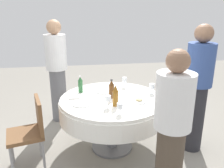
{
  "coord_description": "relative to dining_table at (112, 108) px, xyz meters",
  "views": [
    {
      "loc": [
        2.79,
        -0.42,
        1.85
      ],
      "look_at": [
        0.0,
        0.0,
        0.93
      ],
      "focal_mm": 37.25,
      "sensor_mm": 36.0,
      "label": 1
    }
  ],
  "objects": [
    {
      "name": "dining_table",
      "position": [
        0.0,
        0.0,
        0.0
      ],
      "size": [
        1.38,
        1.38,
        0.74
      ],
      "color": "white",
      "rests_on": "ground_plane"
    },
    {
      "name": "wine_glass_far",
      "position": [
        -0.09,
        0.56,
        0.25
      ],
      "size": [
        0.07,
        0.07,
        0.14
      ],
      "color": "white",
      "rests_on": "dining_table"
    },
    {
      "name": "person_right",
      "position": [
        1.01,
        0.4,
        0.21
      ],
      "size": [
        0.34,
        0.34,
        1.54
      ],
      "rotation": [
        0.0,
        0.0,
        -1.19
      ],
      "color": "#4C3F33",
      "rests_on": "ground_plane"
    },
    {
      "name": "plate_outer",
      "position": [
        0.17,
        0.32,
        0.16
      ],
      "size": [
        0.21,
        0.21,
        0.04
      ],
      "color": "white",
      "rests_on": "dining_table"
    },
    {
      "name": "ground_plane",
      "position": [
        0.0,
        0.0,
        -0.59
      ],
      "size": [
        10.0,
        10.0,
        0.0
      ],
      "primitive_type": "plane",
      "color": "gray"
    },
    {
      "name": "person_rear",
      "position": [
        -1.0,
        -0.76,
        0.3
      ],
      "size": [
        0.34,
        0.34,
        1.69
      ],
      "rotation": [
        0.0,
        0.0,
        2.22
      ],
      "color": "slate",
      "rests_on": "ground_plane"
    },
    {
      "name": "wine_glass_mid",
      "position": [
        0.49,
        0.01,
        0.24
      ],
      "size": [
        0.07,
        0.07,
        0.13
      ],
      "color": "white",
      "rests_on": "dining_table"
    },
    {
      "name": "person_south",
      "position": [
        0.17,
        1.08,
        0.3
      ],
      "size": [
        0.34,
        0.34,
        1.68
      ],
      "rotation": [
        0.0,
        0.0,
        -0.16
      ],
      "color": "#26262B",
      "rests_on": "ground_plane"
    },
    {
      "name": "wine_glass_left",
      "position": [
        -0.41,
        0.25,
        0.25
      ],
      "size": [
        0.07,
        0.07,
        0.15
      ],
      "color": "white",
      "rests_on": "dining_table"
    },
    {
      "name": "bottle_amber_rear",
      "position": [
        0.27,
        0.0,
        0.28
      ],
      "size": [
        0.07,
        0.07,
        0.28
      ],
      "color": "#8C5619",
      "rests_on": "dining_table"
    },
    {
      "name": "wine_glass_west",
      "position": [
        0.29,
        -0.09,
        0.26
      ],
      "size": [
        0.07,
        0.07,
        0.15
      ],
      "color": "white",
      "rests_on": "dining_table"
    },
    {
      "name": "bottle_green_right",
      "position": [
        -0.28,
        -0.4,
        0.26
      ],
      "size": [
        0.06,
        0.06,
        0.23
      ],
      "color": "#2D6B38",
      "rests_on": "dining_table"
    },
    {
      "name": "chair_far",
      "position": [
        0.25,
        -0.99,
        -0.07
      ],
      "size": [
        0.49,
        0.49,
        0.87
      ],
      "rotation": [
        0.0,
        0.0,
        3.39
      ],
      "color": "brown",
      "rests_on": "ground_plane"
    },
    {
      "name": "plate_east",
      "position": [
        -0.25,
        -0.08,
        0.16
      ],
      "size": [
        0.24,
        0.24,
        0.02
      ],
      "color": "white",
      "rests_on": "dining_table"
    },
    {
      "name": "spoon_rear",
      "position": [
        -0.03,
        0.16,
        0.15
      ],
      "size": [
        0.13,
        0.15,
        0.0
      ],
      "primitive_type": "cube",
      "rotation": [
        0.0,
        0.0,
        0.88
      ],
      "color": "silver",
      "rests_on": "dining_table"
    },
    {
      "name": "plate_near",
      "position": [
        0.15,
        -0.39,
        0.16
      ],
      "size": [
        0.25,
        0.25,
        0.02
      ],
      "color": "white",
      "rests_on": "dining_table"
    },
    {
      "name": "bottle_brown_south",
      "position": [
        0.0,
        -0.01,
        0.27
      ],
      "size": [
        0.07,
        0.07,
        0.25
      ],
      "color": "#593314",
      "rests_on": "dining_table"
    },
    {
      "name": "folded_napkin",
      "position": [
        -0.09,
        -0.49,
        0.16
      ],
      "size": [
        0.14,
        0.14,
        0.02
      ],
      "primitive_type": "cube",
      "rotation": [
        0.0,
        0.0,
        0.02
      ],
      "color": "white",
      "rests_on": "dining_table"
    }
  ]
}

